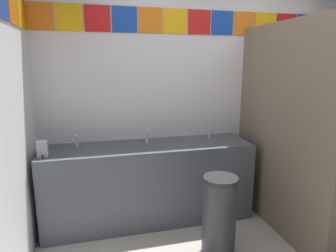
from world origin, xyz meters
name	(u,v)px	position (x,y,z in m)	size (l,w,h in m)	color
wall_back	(207,93)	(0.00, 1.45, 1.31)	(3.74, 0.09, 2.60)	silver
vanity_counter	(149,181)	(-0.76, 1.13, 0.42)	(2.13, 0.56, 0.82)	#4C515B
faucet_left	(77,143)	(-1.47, 1.22, 0.87)	(0.04, 0.10, 0.14)	silver
faucet_center	(147,138)	(-0.76, 1.22, 0.87)	(0.04, 0.10, 0.14)	silver
faucet_right	(210,134)	(-0.04, 1.22, 0.87)	(0.04, 0.10, 0.14)	silver
soap_dispenser	(43,149)	(-1.74, 0.97, 0.90)	(0.09, 0.09, 0.16)	gray
stall_divider	(312,136)	(0.59, 0.41, 1.01)	(0.92, 1.48, 2.03)	#726651
toilet	(296,181)	(0.95, 1.00, 0.30)	(0.39, 0.49, 0.74)	white
trash_bin	(219,216)	(-0.28, 0.40, 0.36)	(0.29, 0.29, 0.72)	#333338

